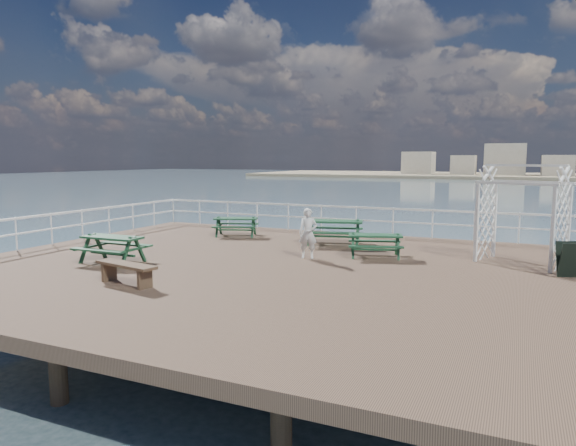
# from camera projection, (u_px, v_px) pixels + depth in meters

# --- Properties ---
(ground) EXTENTS (18.00, 14.00, 0.30)m
(ground) POSITION_uv_depth(u_px,v_px,m) (284.00, 272.00, 14.20)
(ground) COLOR brown
(ground) RESTS_ON ground
(sea_backdrop) EXTENTS (300.00, 300.00, 9.20)m
(sea_backdrop) POSITION_uv_depth(u_px,v_px,m) (549.00, 172.00, 130.33)
(sea_backdrop) COLOR #395361
(sea_backdrop) RESTS_ON ground
(railing) EXTENTS (17.77, 13.76, 1.10)m
(railing) POSITION_uv_depth(u_px,v_px,m) (315.00, 224.00, 16.42)
(railing) COLOR white
(railing) RESTS_ON ground
(picnic_table_a) EXTENTS (1.99, 1.80, 0.79)m
(picnic_table_a) POSITION_uv_depth(u_px,v_px,m) (236.00, 223.00, 19.75)
(picnic_table_a) COLOR #153C25
(picnic_table_a) RESTS_ON ground
(picnic_table_b) EXTENTS (2.29, 2.02, 0.95)m
(picnic_table_b) POSITION_uv_depth(u_px,v_px,m) (334.00, 227.00, 17.78)
(picnic_table_b) COLOR #153C25
(picnic_table_b) RESTS_ON ground
(picnic_table_c) EXTENTS (1.91, 1.71, 0.78)m
(picnic_table_c) POSITION_uv_depth(u_px,v_px,m) (375.00, 241.00, 15.51)
(picnic_table_c) COLOR #153C25
(picnic_table_c) RESTS_ON ground
(picnic_table_d) EXTENTS (1.79, 1.45, 0.86)m
(picnic_table_d) POSITION_uv_depth(u_px,v_px,m) (112.00, 243.00, 14.67)
(picnic_table_d) COLOR #153C25
(picnic_table_d) RESTS_ON ground
(flat_bench_far) EXTENTS (1.83, 0.76, 0.51)m
(flat_bench_far) POSITION_uv_depth(u_px,v_px,m) (126.00, 269.00, 12.10)
(flat_bench_far) COLOR brown
(flat_bench_far) RESTS_ON ground
(trellis_arbor) EXTENTS (2.55, 1.98, 2.81)m
(trellis_arbor) POSITION_uv_depth(u_px,v_px,m) (522.00, 220.00, 14.34)
(trellis_arbor) COLOR white
(trellis_arbor) RESTS_ON ground
(sandwich_board) EXTENTS (0.67, 0.59, 0.90)m
(sandwich_board) POSITION_uv_depth(u_px,v_px,m) (569.00, 260.00, 12.85)
(sandwich_board) COLOR black
(sandwich_board) RESTS_ON ground
(person) EXTENTS (0.63, 0.51, 1.50)m
(person) POSITION_uv_depth(u_px,v_px,m) (308.00, 233.00, 15.28)
(person) COLOR silver
(person) RESTS_ON ground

